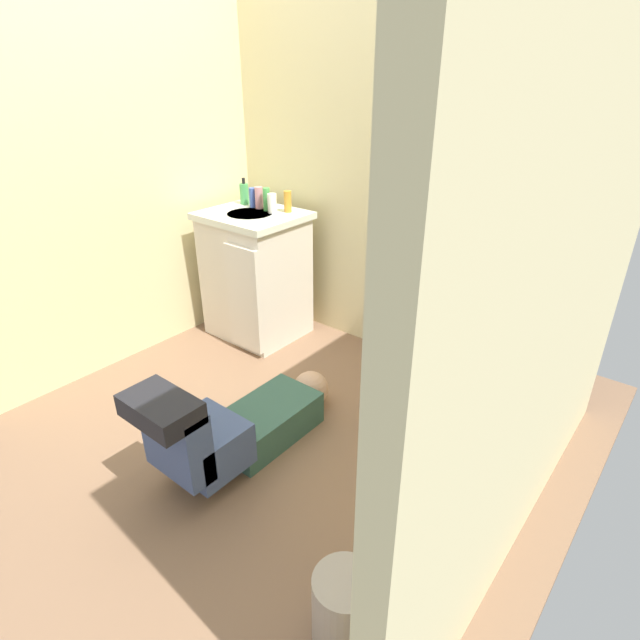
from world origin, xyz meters
TOP-DOWN VIEW (x-y plane):
  - ground_plane at (0.00, 0.00)m, footprint 2.79×2.95m
  - wall_back at (0.00, 1.02)m, footprint 2.45×0.08m
  - wall_left at (-1.19, 0.00)m, footprint 0.08×1.95m
  - wall_right at (1.19, 0.00)m, footprint 0.08×1.95m
  - toilet at (0.80, 0.70)m, footprint 0.36×0.46m
  - vanity_cabinet at (-0.75, 0.62)m, footprint 0.60×0.53m
  - faucet at (-0.75, 0.76)m, footprint 0.02×0.02m
  - person_plumber at (0.05, -0.31)m, footprint 0.39×1.06m
  - tissue_box at (0.76, 0.79)m, footprint 0.22×0.11m
  - toiletry_bag at (0.91, 0.79)m, footprint 0.12×0.09m
  - soap_dispenser at (-0.94, 0.74)m, footprint 0.06×0.06m
  - bottle_blue at (-0.84, 0.72)m, footprint 0.05×0.05m
  - bottle_pink at (-0.79, 0.73)m, footprint 0.05×0.05m
  - bottle_green at (-0.72, 0.72)m, footprint 0.04×0.04m
  - bottle_white at (-0.65, 0.70)m, footprint 0.06×0.06m
  - bottle_amber at (-0.59, 0.77)m, footprint 0.05×0.05m
  - trash_can at (0.93, -0.68)m, footprint 0.21×0.21m
  - paper_towel_roll at (0.50, 0.38)m, footprint 0.11×0.11m
  - toilet_paper_roll at (0.99, -0.07)m, footprint 0.11×0.11m

SIDE VIEW (x-z plane):
  - ground_plane at x=0.00m, z-range -0.04..0.00m
  - toilet_paper_roll at x=0.99m, z-range 0.00..0.10m
  - paper_towel_roll at x=0.50m, z-range 0.00..0.21m
  - trash_can at x=0.93m, z-range 0.00..0.26m
  - person_plumber at x=0.05m, z-range -0.08..0.44m
  - toilet at x=0.80m, z-range -0.01..0.74m
  - vanity_cabinet at x=-0.75m, z-range 0.01..0.83m
  - tissue_box at x=0.76m, z-range 0.75..0.85m
  - toiletry_bag at x=0.91m, z-range 0.75..0.86m
  - faucet at x=-0.75m, z-range 0.82..0.92m
  - bottle_white at x=-0.65m, z-range 0.82..0.94m
  - bottle_blue at x=-0.84m, z-range 0.82..0.94m
  - bottle_amber at x=-0.59m, z-range 0.82..0.95m
  - bottle_pink at x=-0.79m, z-range 0.82..0.95m
  - soap_dispenser at x=-0.94m, z-range 0.80..0.97m
  - bottle_green at x=-0.72m, z-range 0.82..0.96m
  - wall_back at x=0.00m, z-range 0.00..2.40m
  - wall_left at x=-1.19m, z-range 0.00..2.40m
  - wall_right at x=1.19m, z-range 0.00..2.40m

